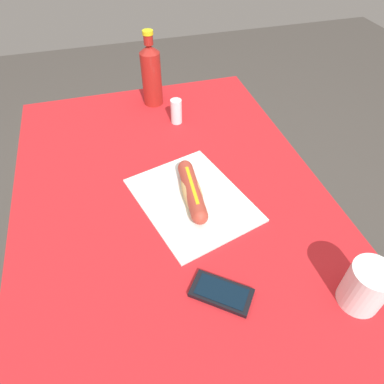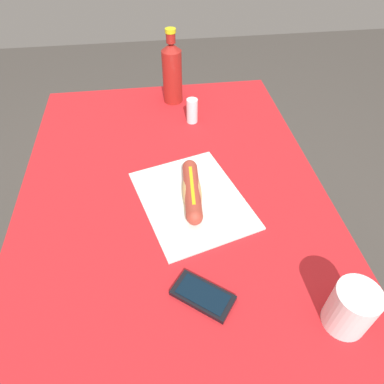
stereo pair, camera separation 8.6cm
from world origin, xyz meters
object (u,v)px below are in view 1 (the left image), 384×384
at_px(soda_bottle, 151,74).
at_px(drinking_cup, 366,286).
at_px(cell_phone, 221,293).
at_px(salt_shaker, 176,111).
at_px(hot_dog, 192,191).

height_order(soda_bottle, drinking_cup, soda_bottle).
relative_size(cell_phone, drinking_cup, 1.30).
xyz_separation_m(cell_phone, salt_shaker, (-0.62, 0.06, 0.03)).
distance_m(soda_bottle, drinking_cup, 0.88).
xyz_separation_m(cell_phone, soda_bottle, (-0.76, 0.01, 0.10)).
height_order(hot_dog, salt_shaker, salt_shaker).
relative_size(cell_phone, soda_bottle, 0.54).
bearing_deg(soda_bottle, hot_dog, 0.05).
distance_m(hot_dog, salt_shaker, 0.36).
bearing_deg(drinking_cup, salt_shaker, -164.73).
bearing_deg(soda_bottle, cell_phone, -1.03).
bearing_deg(drinking_cup, soda_bottle, -164.09).
xyz_separation_m(cell_phone, drinking_cup, (0.08, 0.26, 0.05)).
relative_size(hot_dog, drinking_cup, 2.08).
bearing_deg(hot_dog, salt_shaker, 172.31).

